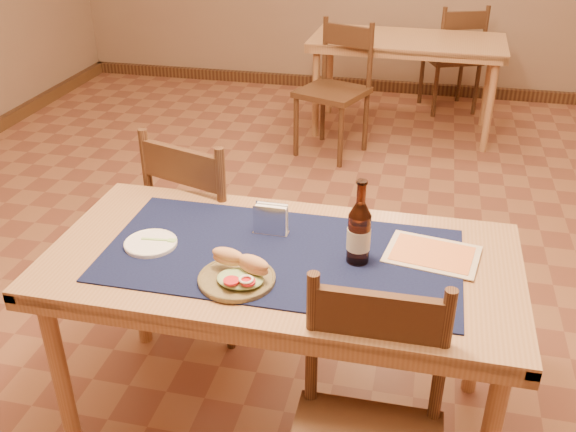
% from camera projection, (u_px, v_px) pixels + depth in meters
% --- Properties ---
extents(room, '(6.04, 7.04, 2.84)m').
position_uv_depth(room, '(327.00, 13.00, 2.55)').
color(room, brown).
rests_on(room, ground).
extents(main_table, '(1.60, 0.80, 0.75)m').
position_uv_depth(main_table, '(282.00, 276.00, 2.22)').
color(main_table, '#A3764D').
rests_on(main_table, ground).
extents(placemat, '(1.20, 0.60, 0.01)m').
position_uv_depth(placemat, '(282.00, 255.00, 2.18)').
color(placemat, '#10193C').
rests_on(placemat, main_table).
extents(baseboard, '(6.00, 7.00, 0.10)m').
position_uv_depth(baseboard, '(319.00, 291.00, 3.20)').
color(baseboard, '#4D321B').
rests_on(baseboard, ground).
extents(back_table, '(1.49, 0.77, 0.75)m').
position_uv_depth(back_table, '(407.00, 49.00, 4.95)').
color(back_table, '#A3764D').
rests_on(back_table, ground).
extents(chair_main_far, '(0.57, 0.57, 0.97)m').
position_uv_depth(chair_main_far, '(210.00, 225.00, 2.86)').
color(chair_main_far, '#4D321B').
rests_on(chair_main_far, ground).
extents(chair_back_near, '(0.57, 0.57, 0.95)m').
position_uv_depth(chair_back_near, '(335.00, 87.00, 4.66)').
color(chair_back_near, '#4D321B').
rests_on(chair_back_near, ground).
extents(chair_back_far, '(0.55, 0.55, 0.92)m').
position_uv_depth(chair_back_far, '(453.00, 56.00, 5.48)').
color(chair_back_far, '#4D321B').
rests_on(chair_back_far, ground).
extents(sandwich_plate, '(0.25, 0.25, 0.09)m').
position_uv_depth(sandwich_plate, '(238.00, 274.00, 2.02)').
color(sandwich_plate, brown).
rests_on(sandwich_plate, placemat).
extents(side_plate, '(0.18, 0.18, 0.02)m').
position_uv_depth(side_plate, '(151.00, 243.00, 2.22)').
color(side_plate, white).
rests_on(side_plate, placemat).
extents(fork, '(0.13, 0.03, 0.00)m').
position_uv_depth(fork, '(162.00, 240.00, 2.23)').
color(fork, '#A9E67E').
rests_on(fork, side_plate).
extents(beer_bottle, '(0.08, 0.08, 0.30)m').
position_uv_depth(beer_bottle, '(359.00, 232.00, 2.09)').
color(beer_bottle, '#421A0B').
rests_on(beer_bottle, placemat).
extents(napkin_holder, '(0.13, 0.05, 0.11)m').
position_uv_depth(napkin_holder, '(271.00, 220.00, 2.28)').
color(napkin_holder, silver).
rests_on(napkin_holder, placemat).
extents(menu_card, '(0.34, 0.27, 0.01)m').
position_uv_depth(menu_card, '(432.00, 254.00, 2.17)').
color(menu_card, beige).
rests_on(menu_card, placemat).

